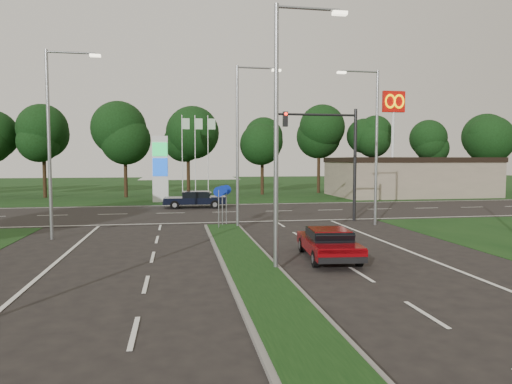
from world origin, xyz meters
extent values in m
plane|color=black|center=(0.00, 0.00, 0.00)|extent=(160.00, 160.00, 0.00)
cube|color=black|center=(0.00, 55.00, 0.00)|extent=(160.00, 50.00, 0.02)
cube|color=black|center=(0.00, 24.00, 0.00)|extent=(160.00, 12.00, 0.02)
cube|color=slate|center=(0.00, 4.00, 0.06)|extent=(2.00, 26.00, 0.12)
cube|color=gray|center=(22.00, 36.00, 2.00)|extent=(16.00, 9.00, 4.00)
cylinder|color=gray|center=(0.80, 6.00, 4.50)|extent=(0.16, 0.16, 9.00)
cylinder|color=gray|center=(1.90, 6.00, 8.90)|extent=(2.20, 0.10, 0.10)
cube|color=#FFF2CC|center=(3.00, 6.00, 8.80)|extent=(0.50, 0.22, 0.12)
cylinder|color=gray|center=(0.80, 16.00, 4.50)|extent=(0.16, 0.16, 9.00)
cylinder|color=gray|center=(1.90, 16.00, 8.90)|extent=(2.20, 0.10, 0.10)
cube|color=#FFF2CC|center=(3.00, 16.00, 8.80)|extent=(0.50, 0.22, 0.12)
cylinder|color=gray|center=(-8.50, 14.00, 4.50)|extent=(0.16, 0.16, 9.00)
cylinder|color=gray|center=(-7.40, 14.00, 8.90)|extent=(2.20, 0.10, 0.10)
cube|color=#FFF2CC|center=(-6.30, 14.00, 8.80)|extent=(0.50, 0.22, 0.12)
cylinder|color=gray|center=(9.00, 16.00, 4.50)|extent=(0.16, 0.16, 9.00)
cylinder|color=gray|center=(7.90, 16.00, 8.90)|extent=(2.20, 0.10, 0.10)
cube|color=#FFF2CC|center=(6.80, 16.00, 8.80)|extent=(0.50, 0.22, 0.12)
cylinder|color=black|center=(8.50, 18.00, 3.50)|extent=(0.20, 0.20, 7.00)
cylinder|color=black|center=(6.00, 18.00, 6.60)|extent=(5.00, 0.14, 0.14)
cube|color=black|center=(4.00, 18.00, 6.30)|extent=(0.28, 0.28, 0.90)
sphere|color=#FF190C|center=(4.00, 17.82, 6.60)|extent=(0.20, 0.20, 0.20)
cylinder|color=gray|center=(-0.30, 15.50, 1.10)|extent=(0.06, 0.06, 2.20)
cylinder|color=#0C26A5|center=(-0.30, 15.50, 2.10)|extent=(0.56, 0.04, 0.56)
cylinder|color=gray|center=(0.00, 16.50, 1.10)|extent=(0.06, 0.06, 2.20)
cylinder|color=#0C26A5|center=(0.00, 16.50, 2.10)|extent=(0.56, 0.04, 0.56)
cylinder|color=gray|center=(0.30, 17.20, 1.10)|extent=(0.06, 0.06, 2.20)
cylinder|color=#0C26A5|center=(0.30, 17.20, 2.10)|extent=(0.56, 0.04, 0.56)
cube|color=silver|center=(-4.00, 33.00, 3.00)|extent=(1.40, 0.30, 6.00)
cube|color=#0CA53F|center=(-4.00, 32.82, 4.80)|extent=(1.30, 0.08, 1.20)
cube|color=#0C3FBF|center=(-4.00, 32.82, 3.20)|extent=(1.30, 0.08, 1.60)
cylinder|color=silver|center=(-2.00, 34.00, 4.00)|extent=(0.08, 0.08, 8.00)
cube|color=#B2D8B2|center=(-1.65, 34.00, 7.20)|extent=(0.70, 0.02, 1.00)
cylinder|color=silver|center=(-0.80, 34.00, 4.00)|extent=(0.08, 0.08, 8.00)
cube|color=#B2D8B2|center=(-0.45, 34.00, 7.20)|extent=(0.70, 0.02, 1.00)
cylinder|color=silver|center=(0.40, 34.00, 4.00)|extent=(0.08, 0.08, 8.00)
cube|color=#B2D8B2|center=(0.75, 34.00, 7.20)|extent=(0.70, 0.02, 1.00)
cylinder|color=silver|center=(18.00, 32.00, 5.00)|extent=(0.30, 0.30, 10.00)
cube|color=#BF0C07|center=(18.00, 32.00, 9.40)|extent=(2.20, 0.35, 2.00)
torus|color=#FFC600|center=(17.55, 31.78, 9.40)|extent=(1.06, 0.16, 1.06)
torus|color=#FFC600|center=(18.45, 31.78, 9.40)|extent=(1.06, 0.16, 1.06)
cylinder|color=black|center=(0.00, 40.00, 2.20)|extent=(0.36, 0.36, 4.40)
sphere|color=black|center=(0.00, 40.00, 6.50)|extent=(6.00, 6.00, 6.00)
sphere|color=black|center=(0.30, 39.80, 7.50)|extent=(4.80, 4.80, 4.80)
cube|color=maroon|center=(3.23, 7.59, 0.54)|extent=(2.16, 4.43, 0.44)
cube|color=black|center=(3.22, 7.50, 0.95)|extent=(1.67, 2.02, 0.41)
cube|color=maroon|center=(3.22, 7.50, 1.16)|extent=(1.55, 1.67, 0.04)
cylinder|color=black|center=(2.58, 9.03, 0.30)|extent=(0.25, 0.62, 0.60)
cylinder|color=black|center=(4.16, 8.87, 0.30)|extent=(0.25, 0.62, 0.60)
cylinder|color=black|center=(2.31, 6.30, 0.30)|extent=(0.25, 0.62, 0.60)
cylinder|color=black|center=(3.89, 6.14, 0.30)|extent=(0.25, 0.62, 0.60)
cube|color=black|center=(-1.12, 27.47, 0.61)|extent=(4.95, 2.22, 0.50)
cube|color=black|center=(-1.02, 27.46, 1.08)|extent=(2.22, 1.79, 0.46)
cube|color=black|center=(-1.02, 27.46, 1.32)|extent=(1.82, 1.67, 0.04)
cylinder|color=black|center=(-2.72, 26.63, 0.34)|extent=(0.70, 0.25, 0.69)
cylinder|color=black|center=(-2.63, 28.45, 0.34)|extent=(0.70, 0.25, 0.69)
cylinder|color=black|center=(0.39, 26.48, 0.34)|extent=(0.70, 0.25, 0.69)
cylinder|color=black|center=(0.48, 28.31, 0.34)|extent=(0.70, 0.25, 0.69)
camera|label=1|loc=(-2.53, -9.14, 3.82)|focal=32.00mm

